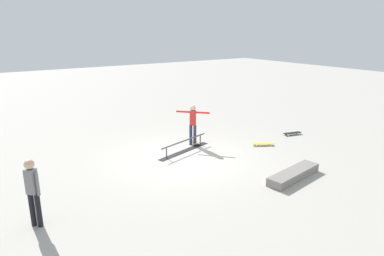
{
  "coord_description": "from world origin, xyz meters",
  "views": [
    {
      "loc": [
        5.9,
        9.36,
        4.29
      ],
      "look_at": [
        -0.4,
        -0.08,
        1.0
      ],
      "focal_mm": 32.26,
      "sensor_mm": 36.0,
      "label": 1
    }
  ],
  "objects_px": {
    "grind_rail": "(184,146)",
    "skater_main": "(193,122)",
    "loose_skateboard_yellow": "(263,144)",
    "skate_ledge": "(294,174)",
    "loose_skateboard_black": "(292,133)",
    "bystander_grey_shirt": "(33,189)",
    "skateboard_main": "(195,141)"
  },
  "relations": [
    {
      "from": "grind_rail",
      "to": "skater_main",
      "type": "relative_size",
      "value": 1.56
    },
    {
      "from": "grind_rail",
      "to": "loose_skateboard_yellow",
      "type": "distance_m",
      "value": 3.04
    },
    {
      "from": "skate_ledge",
      "to": "loose_skateboard_black",
      "type": "distance_m",
      "value": 4.52
    },
    {
      "from": "grind_rail",
      "to": "skate_ledge",
      "type": "relative_size",
      "value": 1.17
    },
    {
      "from": "grind_rail",
      "to": "loose_skateboard_black",
      "type": "bearing_deg",
      "value": 154.1
    },
    {
      "from": "loose_skateboard_black",
      "to": "skate_ledge",
      "type": "bearing_deg",
      "value": 54.6
    },
    {
      "from": "grind_rail",
      "to": "skater_main",
      "type": "xyz_separation_m",
      "value": [
        -0.66,
        -0.43,
        0.73
      ]
    },
    {
      "from": "grind_rail",
      "to": "skater_main",
      "type": "distance_m",
      "value": 1.07
    },
    {
      "from": "bystander_grey_shirt",
      "to": "loose_skateboard_yellow",
      "type": "bearing_deg",
      "value": -125.02
    },
    {
      "from": "skater_main",
      "to": "grind_rail",
      "type": "bearing_deg",
      "value": -100.73
    },
    {
      "from": "bystander_grey_shirt",
      "to": "loose_skateboard_yellow",
      "type": "height_order",
      "value": "bystander_grey_shirt"
    },
    {
      "from": "loose_skateboard_yellow",
      "to": "loose_skateboard_black",
      "type": "bearing_deg",
      "value": -142.91
    },
    {
      "from": "skater_main",
      "to": "loose_skateboard_black",
      "type": "height_order",
      "value": "skater_main"
    },
    {
      "from": "grind_rail",
      "to": "loose_skateboard_black",
      "type": "xyz_separation_m",
      "value": [
        -4.84,
        0.81,
        -0.11
      ]
    },
    {
      "from": "skate_ledge",
      "to": "skateboard_main",
      "type": "distance_m",
      "value": 4.41
    },
    {
      "from": "skate_ledge",
      "to": "loose_skateboard_yellow",
      "type": "bearing_deg",
      "value": -117.61
    },
    {
      "from": "skateboard_main",
      "to": "bystander_grey_shirt",
      "type": "xyz_separation_m",
      "value": [
        6.26,
        2.88,
        0.83
      ]
    },
    {
      "from": "skateboard_main",
      "to": "grind_rail",
      "type": "bearing_deg",
      "value": 146.22
    },
    {
      "from": "bystander_grey_shirt",
      "to": "loose_skateboard_black",
      "type": "height_order",
      "value": "bystander_grey_shirt"
    },
    {
      "from": "skateboard_main",
      "to": "loose_skateboard_black",
      "type": "distance_m",
      "value": 4.22
    },
    {
      "from": "skater_main",
      "to": "skateboard_main",
      "type": "height_order",
      "value": "skater_main"
    },
    {
      "from": "bystander_grey_shirt",
      "to": "loose_skateboard_yellow",
      "type": "xyz_separation_m",
      "value": [
        -8.23,
        -1.18,
        -0.83
      ]
    },
    {
      "from": "grind_rail",
      "to": "bystander_grey_shirt",
      "type": "distance_m",
      "value": 5.9
    },
    {
      "from": "skater_main",
      "to": "skateboard_main",
      "type": "xyz_separation_m",
      "value": [
        -0.2,
        -0.16,
        -0.84
      ]
    },
    {
      "from": "loose_skateboard_black",
      "to": "skater_main",
      "type": "bearing_deg",
      "value": -2.9
    },
    {
      "from": "skate_ledge",
      "to": "skater_main",
      "type": "xyz_separation_m",
      "value": [
        0.78,
        -4.2,
        0.79
      ]
    },
    {
      "from": "skateboard_main",
      "to": "bystander_grey_shirt",
      "type": "bearing_deg",
      "value": 136.61
    },
    {
      "from": "skate_ledge",
      "to": "bystander_grey_shirt",
      "type": "bearing_deg",
      "value": -12.32
    },
    {
      "from": "loose_skateboard_black",
      "to": "skateboard_main",
      "type": "bearing_deg",
      "value": -5.81
    },
    {
      "from": "grind_rail",
      "to": "skater_main",
      "type": "height_order",
      "value": "skater_main"
    },
    {
      "from": "bystander_grey_shirt",
      "to": "loose_skateboard_black",
      "type": "distance_m",
      "value": 10.38
    },
    {
      "from": "loose_skateboard_yellow",
      "to": "loose_skateboard_black",
      "type": "xyz_separation_m",
      "value": [
        -2.01,
        -0.3,
        0.0
      ]
    }
  ]
}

